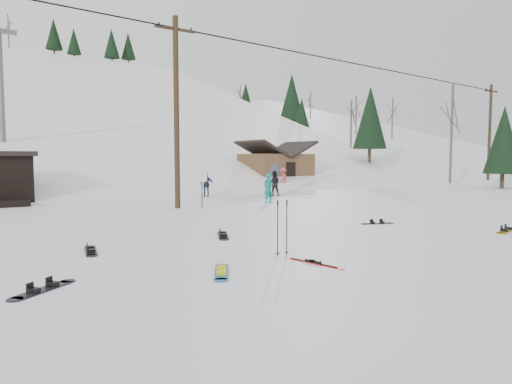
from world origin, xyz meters
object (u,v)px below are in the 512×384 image
utility_pole (176,110)px  hero_snowboard (221,272)px  hero_skis (313,263)px  cabin (276,169)px

utility_pole → hero_snowboard: bearing=-109.5°
hero_snowboard → hero_skis: hero_snowboard is taller
hero_skis → cabin: bearing=44.1°
utility_pole → cabin: size_ratio=1.67×
cabin → hero_skis: 26.97m
utility_pole → hero_snowboard: 13.48m
cabin → hero_skis: bearing=-124.0°
utility_pole → cabin: bearing=37.6°
hero_skis → hero_snowboard: bearing=157.3°
utility_pole → cabin: 16.71m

